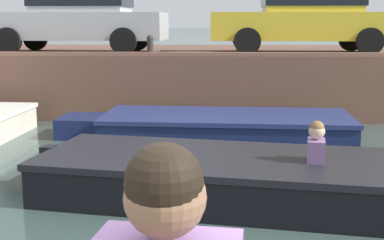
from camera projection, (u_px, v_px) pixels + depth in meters
name	position (u px, v px, depth m)	size (l,w,h in m)	color
ground_plane	(194.00, 192.00, 6.85)	(400.00, 400.00, 0.00)	#384C47
far_quay_wall	(206.00, 76.00, 14.41)	(60.00, 6.00, 1.43)	brown
far_wall_coping	(204.00, 54.00, 11.44)	(60.00, 0.24, 0.08)	brown
boat_moored_central_navy	(215.00, 126.00, 10.00)	(5.52, 2.05, 0.46)	navy
motorboat_passing	(271.00, 181.00, 6.41)	(6.30, 2.63, 1.03)	black
car_left_inner_silver	(78.00, 17.00, 12.79)	(4.35, 1.98, 1.54)	#B7BABC
car_centre_yellow	(306.00, 17.00, 12.55)	(4.34, 1.95, 1.54)	yellow
mooring_bollard_mid	(150.00, 44.00, 11.59)	(0.15, 0.15, 0.45)	#2D2B28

